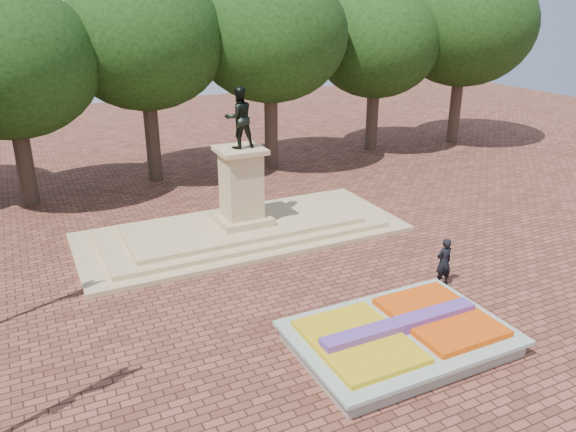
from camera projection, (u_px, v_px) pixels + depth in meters
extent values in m
plane|color=brown|center=(336.00, 322.00, 17.96)|extent=(90.00, 90.00, 0.00)
cube|color=gray|center=(399.00, 340.00, 16.62)|extent=(6.00, 4.00, 0.45)
cube|color=#A7B2A2|center=(400.00, 333.00, 16.52)|extent=(6.30, 4.30, 0.12)
cube|color=#F3460D|center=(439.00, 317.00, 17.06)|extent=(2.60, 3.40, 0.22)
cube|color=gold|center=(358.00, 341.00, 15.88)|extent=(2.60, 3.40, 0.18)
cube|color=#4D3593|center=(400.00, 326.00, 16.44)|extent=(5.20, 0.55, 0.38)
cube|color=tan|center=(243.00, 232.00, 24.62)|extent=(14.00, 6.00, 0.20)
cube|color=tan|center=(243.00, 228.00, 24.55)|extent=(12.00, 5.00, 0.20)
cube|color=tan|center=(242.00, 224.00, 24.48)|extent=(10.00, 4.00, 0.20)
cube|color=tan|center=(242.00, 218.00, 24.39)|extent=(2.20, 2.20, 0.30)
cube|color=tan|center=(241.00, 184.00, 23.82)|extent=(1.50, 1.50, 2.80)
cube|color=tan|center=(240.00, 150.00, 23.28)|extent=(1.90, 1.90, 0.20)
imported|color=black|center=(239.00, 118.00, 22.79)|extent=(1.22, 0.95, 2.50)
cylinder|color=#3D2A21|center=(26.00, 157.00, 29.03)|extent=(0.80, 0.80, 4.00)
ellipsoid|color=black|center=(10.00, 64.00, 27.32)|extent=(8.80, 8.80, 7.48)
cylinder|color=#3D2A21|center=(160.00, 143.00, 31.89)|extent=(0.80, 0.80, 4.00)
ellipsoid|color=black|center=(153.00, 58.00, 30.19)|extent=(8.80, 8.80, 7.48)
cylinder|color=#3D2A21|center=(272.00, 131.00, 34.76)|extent=(0.80, 0.80, 4.00)
ellipsoid|color=black|center=(271.00, 52.00, 33.06)|extent=(8.80, 8.80, 7.48)
cylinder|color=#3D2A21|center=(367.00, 121.00, 37.63)|extent=(0.80, 0.80, 4.00)
ellipsoid|color=black|center=(370.00, 48.00, 35.92)|extent=(8.80, 8.80, 7.48)
cylinder|color=#3D2A21|center=(448.00, 112.00, 40.49)|extent=(0.80, 0.80, 4.00)
ellipsoid|color=black|center=(455.00, 44.00, 38.79)|extent=(8.80, 8.80, 7.48)
imported|color=black|center=(444.00, 262.00, 19.98)|extent=(0.67, 0.44, 1.83)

